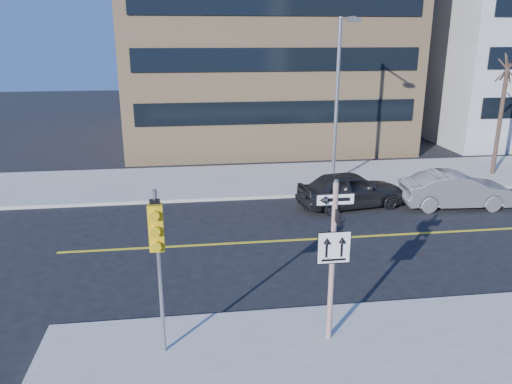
{
  "coord_description": "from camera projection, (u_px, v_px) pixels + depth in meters",
  "views": [
    {
      "loc": [
        -3.21,
        -12.86,
        7.28
      ],
      "look_at": [
        -0.93,
        4.0,
        1.94
      ],
      "focal_mm": 35.0,
      "sensor_mm": 36.0,
      "label": 1
    }
  ],
  "objects": [
    {
      "name": "streetlight_a",
      "position": [
        339.0,
        91.0,
        24.01
      ],
      "size": [
        0.55,
        2.25,
        8.0
      ],
      "color": "gray",
      "rests_on": "far_sidewalk"
    },
    {
      "name": "sign_pole",
      "position": [
        333.0,
        253.0,
        11.64
      ],
      "size": [
        0.92,
        0.92,
        4.06
      ],
      "color": "beige",
      "rests_on": "near_sidewalk"
    },
    {
      "name": "parked_car_a",
      "position": [
        351.0,
        189.0,
        21.99
      ],
      "size": [
        2.6,
        4.96,
        1.61
      ],
      "primitive_type": "imported",
      "rotation": [
        0.0,
        0.0,
        1.72
      ],
      "color": "black",
      "rests_on": "ground"
    },
    {
      "name": "parked_car_b",
      "position": [
        456.0,
        190.0,
        21.98
      ],
      "size": [
        2.02,
        4.9,
        1.58
      ],
      "primitive_type": "imported",
      "rotation": [
        0.0,
        0.0,
        1.5
      ],
      "color": "slate",
      "rests_on": "ground"
    },
    {
      "name": "building_brick",
      "position": [
        257.0,
        11.0,
        35.95
      ],
      "size": [
        18.0,
        18.0,
        18.0
      ],
      "primitive_type": "cube",
      "color": "tan",
      "rests_on": "ground"
    },
    {
      "name": "ground",
      "position": [
        305.0,
        293.0,
        14.75
      ],
      "size": [
        120.0,
        120.0,
        0.0
      ],
      "primitive_type": "plane",
      "color": "black",
      "rests_on": "ground"
    },
    {
      "name": "traffic_signal",
      "position": [
        157.0,
        241.0,
        10.81
      ],
      "size": [
        0.32,
        0.45,
        4.0
      ],
      "color": "gray",
      "rests_on": "near_sidewalk"
    },
    {
      "name": "street_tree_west",
      "position": [
        507.0,
        72.0,
        25.44
      ],
      "size": [
        1.8,
        1.8,
        6.35
      ],
      "color": "#31241D",
      "rests_on": "far_sidewalk"
    }
  ]
}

